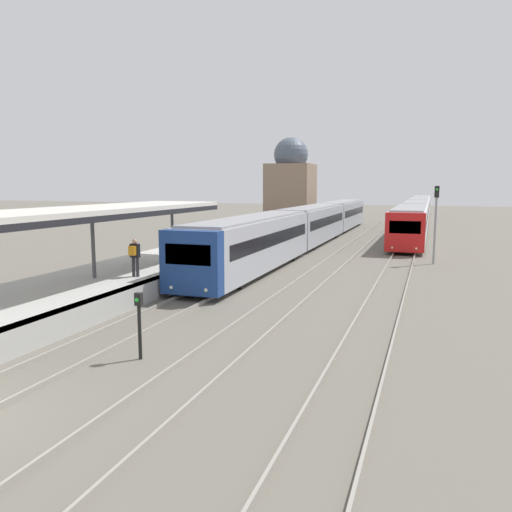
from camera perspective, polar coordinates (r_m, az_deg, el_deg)
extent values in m
cube|color=gray|center=(10.25, -22.70, -20.27)|extent=(0.07, 120.00, 0.15)
cube|color=gray|center=(9.44, -15.67, -22.52)|extent=(0.07, 120.00, 0.15)
cube|color=gray|center=(8.47, -0.42, -26.15)|extent=(0.07, 120.00, 0.15)
cube|color=beige|center=(22.39, -18.29, 5.05)|extent=(4.00, 17.42, 0.20)
cube|color=black|center=(21.27, -14.06, 4.48)|extent=(0.08, 17.42, 0.24)
cylinder|color=#47474C|center=(22.52, -18.12, 1.18)|extent=(0.16, 0.16, 2.85)
cylinder|color=#47474C|center=(28.33, -9.55, 2.80)|extent=(0.16, 0.16, 2.85)
cylinder|color=#2D2D33|center=(22.53, -13.82, -1.21)|extent=(0.14, 0.14, 0.85)
cylinder|color=#2D2D33|center=(22.43, -13.39, -1.24)|extent=(0.14, 0.14, 0.85)
cube|color=black|center=(22.38, -13.67, 0.61)|extent=(0.40, 0.22, 0.60)
sphere|color=tan|center=(22.33, -13.70, 1.63)|extent=(0.22, 0.22, 0.22)
cube|color=orange|center=(22.21, -13.95, 0.59)|extent=(0.30, 0.18, 0.40)
cube|color=navy|center=(21.08, -7.37, -0.75)|extent=(2.68, 0.70, 2.71)
cube|color=black|center=(20.74, -7.80, 0.16)|extent=(2.09, 0.04, 0.87)
sphere|color=#EFEACC|center=(21.34, -9.67, -3.57)|extent=(0.16, 0.16, 0.16)
sphere|color=#EFEACC|center=(20.62, -5.74, -3.91)|extent=(0.16, 0.16, 0.16)
cube|color=#A8ADB7|center=(28.07, -0.34, 1.51)|extent=(2.68, 14.63, 2.71)
cube|color=gray|center=(27.95, -0.34, 4.40)|extent=(2.36, 14.33, 0.12)
cube|color=black|center=(28.04, -0.34, 2.12)|extent=(2.70, 13.46, 0.71)
cylinder|color=black|center=(24.37, -6.64, -2.59)|extent=(0.12, 0.70, 0.70)
cylinder|color=black|center=(23.47, -1.63, -2.95)|extent=(0.12, 0.70, 0.70)
cylinder|color=black|center=(33.06, 0.58, 0.28)|extent=(0.12, 0.70, 0.70)
cylinder|color=black|center=(32.41, 4.40, 0.09)|extent=(0.12, 0.70, 0.70)
cube|color=#A8ADB7|center=(42.41, 6.51, 3.68)|extent=(2.68, 14.63, 2.71)
cube|color=gray|center=(42.33, 6.54, 5.60)|extent=(2.36, 14.33, 0.12)
cube|color=black|center=(42.39, 6.52, 4.09)|extent=(2.70, 13.46, 0.71)
cylinder|color=black|center=(38.24, 3.22, 1.32)|extent=(0.12, 0.70, 0.70)
cylinder|color=black|center=(37.67, 6.56, 1.18)|extent=(0.12, 0.70, 0.70)
cylinder|color=black|center=(47.39, 6.43, 2.59)|extent=(0.12, 0.70, 0.70)
cylinder|color=black|center=(46.94, 9.14, 2.49)|extent=(0.12, 0.70, 0.70)
cube|color=#A8ADB7|center=(57.08, 9.88, 4.73)|extent=(2.68, 14.63, 2.71)
cube|color=gray|center=(57.02, 9.92, 6.15)|extent=(2.36, 14.33, 0.12)
cube|color=black|center=(57.07, 9.89, 5.03)|extent=(2.70, 13.46, 0.71)
cylinder|color=black|center=(52.72, 7.77, 3.12)|extent=(0.12, 0.70, 0.70)
cylinder|color=black|center=(52.31, 10.22, 3.03)|extent=(0.12, 0.70, 0.70)
cylinder|color=black|center=(62.03, 9.55, 3.82)|extent=(0.12, 0.70, 0.70)
cylinder|color=black|center=(61.69, 11.64, 3.74)|extent=(0.12, 0.70, 0.70)
cube|color=red|center=(35.90, 16.66, 2.60)|extent=(2.67, 0.70, 2.71)
cube|color=black|center=(35.54, 16.66, 3.17)|extent=(2.08, 0.04, 0.87)
sphere|color=#EFEACC|center=(35.72, 15.28, 0.93)|extent=(0.16, 0.16, 0.16)
sphere|color=#EFEACC|center=(35.65, 17.85, 0.81)|extent=(0.16, 0.16, 0.16)
cube|color=silver|center=(43.31, 17.15, 3.46)|extent=(2.67, 14.18, 2.71)
cube|color=gray|center=(43.23, 17.23, 5.33)|extent=(2.35, 13.89, 0.12)
cube|color=black|center=(43.29, 17.17, 3.86)|extent=(2.69, 13.04, 0.70)
cylinder|color=black|center=(38.91, 15.12, 1.17)|extent=(0.12, 0.70, 0.70)
cylinder|color=black|center=(38.82, 18.46, 1.02)|extent=(0.12, 0.70, 0.70)
cylinder|color=black|center=(48.06, 15.96, 2.41)|extent=(0.12, 0.70, 0.70)
cylinder|color=black|center=(47.98, 18.67, 2.28)|extent=(0.12, 0.70, 0.70)
cube|color=silver|center=(57.80, 17.75, 4.51)|extent=(2.67, 14.18, 2.71)
cube|color=gray|center=(57.74, 17.81, 5.91)|extent=(2.35, 13.89, 0.12)
cube|color=black|center=(57.78, 17.76, 4.80)|extent=(2.69, 13.04, 0.70)
cylinder|color=black|center=(53.34, 16.32, 2.93)|extent=(0.12, 0.70, 0.70)
cylinder|color=black|center=(53.27, 18.75, 2.82)|extent=(0.12, 0.70, 0.70)
cylinder|color=black|center=(62.52, 16.79, 3.62)|extent=(0.12, 0.70, 0.70)
cylinder|color=black|center=(62.46, 18.87, 3.52)|extent=(0.12, 0.70, 0.70)
cube|color=silver|center=(72.30, 18.11, 5.13)|extent=(2.67, 14.18, 2.71)
cube|color=gray|center=(72.26, 18.16, 6.25)|extent=(2.35, 13.89, 0.12)
cube|color=black|center=(72.29, 18.12, 5.37)|extent=(2.69, 13.04, 0.70)
cylinder|color=black|center=(67.81, 17.00, 3.93)|extent=(0.12, 0.70, 0.70)
cylinder|color=black|center=(67.76, 18.92, 3.84)|extent=(0.12, 0.70, 0.70)
cylinder|color=black|center=(77.00, 17.30, 4.37)|extent=(0.12, 0.70, 0.70)
cylinder|color=black|center=(76.95, 19.00, 4.29)|extent=(0.12, 0.70, 0.70)
cube|color=silver|center=(86.82, 18.35, 5.55)|extent=(2.67, 14.18, 2.71)
cube|color=gray|center=(86.78, 18.39, 6.48)|extent=(2.35, 13.89, 0.12)
cube|color=black|center=(86.81, 18.35, 5.74)|extent=(2.69, 13.04, 0.70)
cylinder|color=black|center=(82.30, 17.45, 4.58)|extent=(0.12, 0.70, 0.70)
cylinder|color=black|center=(82.26, 19.03, 4.51)|extent=(0.12, 0.70, 0.70)
cylinder|color=black|center=(91.50, 17.66, 4.89)|extent=(0.12, 0.70, 0.70)
cylinder|color=black|center=(91.46, 19.08, 4.82)|extent=(0.12, 0.70, 0.70)
cylinder|color=black|center=(14.42, -13.15, -8.51)|extent=(0.10, 0.10, 1.54)
cube|color=black|center=(14.18, -13.27, -4.83)|extent=(0.20, 0.14, 0.36)
sphere|color=green|center=(14.11, -13.47, -4.90)|extent=(0.11, 0.11, 0.11)
cylinder|color=gray|center=(32.59, 19.80, 3.31)|extent=(0.14, 0.14, 4.80)
cube|color=black|center=(32.50, 19.97, 6.92)|extent=(0.28, 0.20, 0.70)
sphere|color=green|center=(32.38, 19.99, 7.17)|extent=(0.14, 0.14, 0.14)
cube|color=#89705B|center=(61.31, 3.97, 6.99)|extent=(5.33, 5.33, 7.38)
sphere|color=#4C5666|center=(61.41, 4.01, 11.49)|extent=(4.10, 4.10, 4.10)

